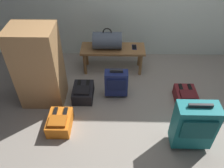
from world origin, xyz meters
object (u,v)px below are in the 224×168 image
object	(u,v)px
duffel_bag_slate	(107,41)
cell_phone	(134,47)
suitcase_small_navy	(116,83)
side_cabinet	(39,67)
backpack_orange	(60,122)
backpack_maroon	(186,97)
suitcase_upright_teal	(194,125)
backpack_dark	(83,92)
bench	(113,51)

from	to	relation	value
duffel_bag_slate	cell_phone	size ratio (longest dim) A/B	3.06
suitcase_small_navy	side_cabinet	bearing A→B (deg)	-175.84
cell_phone	side_cabinet	size ratio (longest dim) A/B	0.13
backpack_orange	backpack_maroon	size ratio (longest dim) A/B	1.00
suitcase_upright_teal	suitcase_small_navy	size ratio (longest dim) A/B	1.43
duffel_bag_slate	backpack_maroon	world-z (taller)	duffel_bag_slate
backpack_maroon	suitcase_small_navy	bearing A→B (deg)	173.63
duffel_bag_slate	side_cabinet	size ratio (longest dim) A/B	0.40
suitcase_small_navy	side_cabinet	distance (m)	1.05
cell_phone	backpack_dark	bearing A→B (deg)	-136.32
bench	duffel_bag_slate	world-z (taller)	duffel_bag_slate
bench	backpack_orange	world-z (taller)	bench
backpack_dark	side_cabinet	bearing A→B (deg)	-177.09
cell_phone	duffel_bag_slate	bearing A→B (deg)	-176.32
duffel_bag_slate	side_cabinet	world-z (taller)	side_cabinet
backpack_dark	bench	bearing A→B (deg)	59.06
cell_phone	suitcase_upright_teal	bearing A→B (deg)	-68.93
suitcase_small_navy	backpack_dark	world-z (taller)	suitcase_small_navy
bench	backpack_maroon	xyz separation A→B (m)	(1.03, -0.75, -0.25)
duffel_bag_slate	backpack_maroon	distance (m)	1.41
suitcase_upright_teal	backpack_maroon	xyz separation A→B (m)	(0.12, 0.71, -0.24)
backpack_orange	backpack_maroon	xyz separation A→B (m)	(1.67, 0.49, 0.00)
cell_phone	side_cabinet	distance (m)	1.48
duffel_bag_slate	side_cabinet	bearing A→B (deg)	-140.34
cell_phone	backpack_maroon	bearing A→B (deg)	-48.15
duffel_bag_slate	suitcase_small_navy	xyz separation A→B (m)	(0.14, -0.64, -0.30)
backpack_dark	backpack_maroon	size ratio (longest dim) A/B	1.00
suitcase_upright_teal	side_cabinet	bearing A→B (deg)	158.12
cell_phone	side_cabinet	bearing A→B (deg)	-149.96
duffel_bag_slate	suitcase_small_navy	distance (m)	0.72
bench	backpack_dark	xyz separation A→B (m)	(-0.41, -0.69, -0.25)
cell_phone	suitcase_upright_teal	world-z (taller)	suitcase_upright_teal
cell_phone	backpack_maroon	xyz separation A→B (m)	(0.69, -0.78, -0.32)
side_cabinet	backpack_maroon	bearing A→B (deg)	-1.03
duffel_bag_slate	backpack_dark	xyz separation A→B (m)	(-0.33, -0.69, -0.45)
duffel_bag_slate	backpack_dark	size ratio (longest dim) A/B	1.16
suitcase_upright_teal	backpack_maroon	bearing A→B (deg)	80.13
suitcase_upright_teal	backpack_maroon	world-z (taller)	suitcase_upright_teal
suitcase_upright_teal	cell_phone	bearing A→B (deg)	111.07
suitcase_upright_teal	backpack_orange	distance (m)	1.58
suitcase_small_navy	backpack_dark	distance (m)	0.49
backpack_orange	side_cabinet	size ratio (longest dim) A/B	0.35
duffel_bag_slate	suitcase_upright_teal	bearing A→B (deg)	-55.76
duffel_bag_slate	backpack_orange	world-z (taller)	duffel_bag_slate
backpack_orange	cell_phone	bearing A→B (deg)	52.50
backpack_dark	side_cabinet	xyz separation A→B (m)	(-0.53, -0.03, 0.46)
duffel_bag_slate	side_cabinet	xyz separation A→B (m)	(-0.86, -0.71, 0.01)
duffel_bag_slate	cell_phone	world-z (taller)	duffel_bag_slate
backpack_dark	backpack_orange	world-z (taller)	same
backpack_dark	duffel_bag_slate	bearing A→B (deg)	64.54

